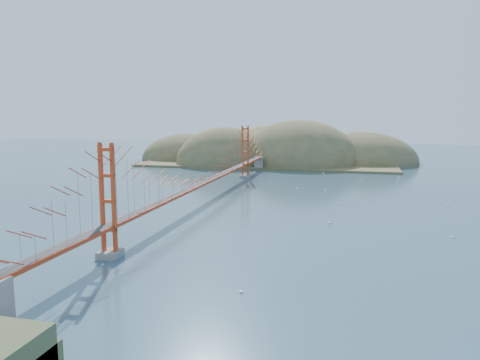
# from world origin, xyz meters

# --- Properties ---
(ground) EXTENTS (320.00, 320.00, 0.00)m
(ground) POSITION_xyz_m (0.00, 0.00, 0.00)
(ground) COLOR #2D495B
(ground) RESTS_ON ground
(bridge) EXTENTS (2.20, 94.40, 12.00)m
(bridge) POSITION_xyz_m (0.00, 0.18, 7.01)
(bridge) COLOR gray
(bridge) RESTS_ON ground
(far_headlands) EXTENTS (84.00, 58.00, 25.00)m
(far_headlands) POSITION_xyz_m (2.21, 68.52, 0.00)
(far_headlands) COLOR olive
(far_headlands) RESTS_ON ground
(sailboat_11) EXTENTS (0.56, 0.56, 0.63)m
(sailboat_11) POSITION_xyz_m (38.37, 6.82, 0.14)
(sailboat_11) COLOR white
(sailboat_11) RESTS_ON ground
(sailboat_3) EXTENTS (0.53, 0.53, 0.57)m
(sailboat_3) POSITION_xyz_m (13.22, 18.42, 0.14)
(sailboat_3) COLOR white
(sailboat_3) RESTS_ON ground
(sailboat_6) EXTENTS (0.54, 0.54, 0.56)m
(sailboat_6) POSITION_xyz_m (15.16, -35.87, 0.13)
(sailboat_6) COLOR white
(sailboat_6) RESTS_ON ground
(sailboat_1) EXTENTS (0.63, 0.63, 0.67)m
(sailboat_1) POSITION_xyz_m (18.70, 16.48, 0.15)
(sailboat_1) COLOR white
(sailboat_1) RESTS_ON ground
(sailboat_2) EXTENTS (0.49, 0.42, 0.57)m
(sailboat_2) POSITION_xyz_m (27.02, -4.35, 0.14)
(sailboat_2) COLOR white
(sailboat_2) RESTS_ON ground
(sailboat_8) EXTENTS (0.63, 0.63, 0.68)m
(sailboat_8) POSITION_xyz_m (32.29, 26.12, 0.15)
(sailboat_8) COLOR white
(sailboat_8) RESTS_ON ground
(sailboat_7) EXTENTS (0.56, 0.53, 0.62)m
(sailboat_7) POSITION_xyz_m (25.56, 32.99, 0.14)
(sailboat_7) COLOR white
(sailboat_7) RESTS_ON ground
(sailboat_16) EXTENTS (0.56, 0.54, 0.63)m
(sailboat_16) POSITION_xyz_m (22.40, 3.97, 0.14)
(sailboat_16) COLOR white
(sailboat_16) RESTS_ON ground
(sailboat_14) EXTENTS (0.60, 0.65, 0.73)m
(sailboat_14) POSITION_xyz_m (20.89, -9.78, 0.16)
(sailboat_14) COLOR white
(sailboat_14) RESTS_ON ground
(sailboat_12) EXTENTS (0.53, 0.50, 0.59)m
(sailboat_12) POSITION_xyz_m (16.61, 42.00, 0.14)
(sailboat_12) COLOR white
(sailboat_12) RESTS_ON ground
(sailboat_15) EXTENTS (0.57, 0.57, 0.61)m
(sailboat_15) POSITION_xyz_m (32.91, 32.91, 0.14)
(sailboat_15) COLOR white
(sailboat_15) RESTS_ON ground
(sailboat_17) EXTENTS (0.62, 0.62, 0.69)m
(sailboat_17) POSITION_xyz_m (33.48, 37.15, 0.15)
(sailboat_17) COLOR white
(sailboat_17) RESTS_ON ground
(sailboat_5) EXTENTS (0.47, 0.54, 0.63)m
(sailboat_5) POSITION_xyz_m (35.32, -13.47, 0.14)
(sailboat_5) COLOR white
(sailboat_5) RESTS_ON ground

